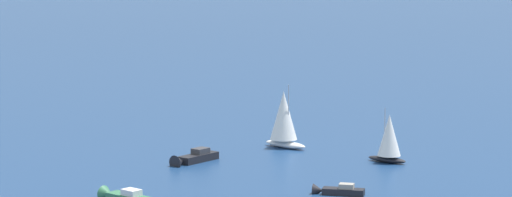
{
  "coord_description": "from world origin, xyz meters",
  "views": [
    {
      "loc": [
        -11.15,
        -119.56,
        32.75
      ],
      "look_at": [
        -0.18,
        -0.74,
        16.63
      ],
      "focal_mm": 74.86,
      "sensor_mm": 36.0,
      "label": 1
    }
  ],
  "objects_px": {
    "motorboat_far_stbd": "(336,191)",
    "sailboat_outer_ring_b": "(389,138)",
    "sailboat_inshore": "(284,119)",
    "motorboat_outer_ring_d": "(123,197)",
    "motorboat_near_centre": "(193,158)"
  },
  "relations": [
    {
      "from": "motorboat_far_stbd",
      "to": "sailboat_inshore",
      "type": "bearing_deg",
      "value": 94.62
    },
    {
      "from": "motorboat_near_centre",
      "to": "sailboat_outer_ring_b",
      "type": "bearing_deg",
      "value": -5.14
    },
    {
      "from": "motorboat_far_stbd",
      "to": "motorboat_outer_ring_d",
      "type": "bearing_deg",
      "value": -176.95
    },
    {
      "from": "motorboat_far_stbd",
      "to": "sailboat_inshore",
      "type": "relative_size",
      "value": 0.67
    },
    {
      "from": "motorboat_near_centre",
      "to": "sailboat_inshore",
      "type": "relative_size",
      "value": 0.77
    },
    {
      "from": "motorboat_near_centre",
      "to": "sailboat_outer_ring_b",
      "type": "xyz_separation_m",
      "value": [
        30.97,
        -2.78,
        3.24
      ]
    },
    {
      "from": "motorboat_far_stbd",
      "to": "sailboat_outer_ring_b",
      "type": "bearing_deg",
      "value": 60.96
    },
    {
      "from": "motorboat_near_centre",
      "to": "motorboat_outer_ring_d",
      "type": "xyz_separation_m",
      "value": [
        -10.22,
        -26.09,
        -0.06
      ]
    },
    {
      "from": "sailboat_inshore",
      "to": "motorboat_outer_ring_d",
      "type": "height_order",
      "value": "sailboat_inshore"
    },
    {
      "from": "sailboat_inshore",
      "to": "motorboat_outer_ring_d",
      "type": "relative_size",
      "value": 1.42
    },
    {
      "from": "sailboat_outer_ring_b",
      "to": "motorboat_outer_ring_d",
      "type": "bearing_deg",
      "value": -150.5
    },
    {
      "from": "motorboat_near_centre",
      "to": "sailboat_outer_ring_b",
      "type": "height_order",
      "value": "sailboat_outer_ring_b"
    },
    {
      "from": "sailboat_inshore",
      "to": "motorboat_outer_ring_d",
      "type": "bearing_deg",
      "value": -124.5
    },
    {
      "from": "motorboat_outer_ring_d",
      "to": "sailboat_inshore",
      "type": "bearing_deg",
      "value": 55.5
    },
    {
      "from": "motorboat_near_centre",
      "to": "sailboat_inshore",
      "type": "distance_m",
      "value": 20.4
    }
  ]
}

